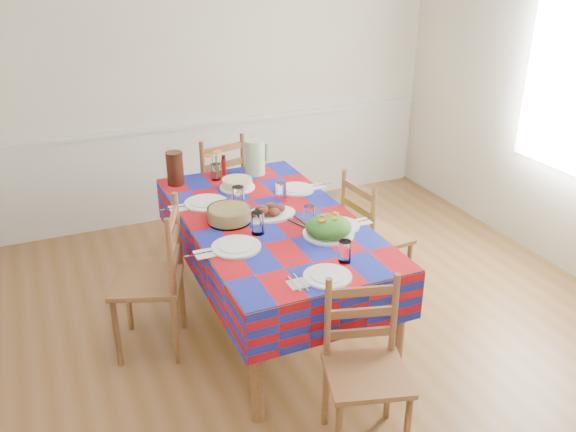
{
  "coord_description": "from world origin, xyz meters",
  "views": [
    {
      "loc": [
        -1.57,
        -2.91,
        2.5
      ],
      "look_at": [
        -0.16,
        0.31,
        0.88
      ],
      "focal_mm": 38.0,
      "sensor_mm": 36.0,
      "label": 1
    }
  ],
  "objects_px": {
    "meat_platter": "(270,212)",
    "chair_near": "(365,369)",
    "chair_left": "(154,280)",
    "tea_pitcher": "(175,168)",
    "green_pitcher": "(255,157)",
    "dining_table": "(270,229)",
    "chair_far": "(216,191)",
    "chair_right": "(372,237)"
  },
  "relations": [
    {
      "from": "green_pitcher",
      "to": "tea_pitcher",
      "type": "xyz_separation_m",
      "value": [
        -0.63,
        0.03,
        -0.01
      ]
    },
    {
      "from": "chair_near",
      "to": "chair_left",
      "type": "distance_m",
      "value": 1.5
    },
    {
      "from": "chair_left",
      "to": "chair_right",
      "type": "height_order",
      "value": "chair_left"
    },
    {
      "from": "meat_platter",
      "to": "chair_near",
      "type": "relative_size",
      "value": 0.38
    },
    {
      "from": "green_pitcher",
      "to": "chair_far",
      "type": "xyz_separation_m",
      "value": [
        -0.2,
        0.45,
        -0.42
      ]
    },
    {
      "from": "dining_table",
      "to": "meat_platter",
      "type": "xyz_separation_m",
      "value": [
        0.01,
        0.03,
        0.12
      ]
    },
    {
      "from": "dining_table",
      "to": "meat_platter",
      "type": "distance_m",
      "value": 0.12
    },
    {
      "from": "chair_left",
      "to": "chair_right",
      "type": "relative_size",
      "value": 1.05
    },
    {
      "from": "chair_left",
      "to": "chair_right",
      "type": "bearing_deg",
      "value": 110.66
    },
    {
      "from": "dining_table",
      "to": "tea_pitcher",
      "type": "bearing_deg",
      "value": 116.64
    },
    {
      "from": "chair_right",
      "to": "tea_pitcher",
      "type": "bearing_deg",
      "value": 50.37
    },
    {
      "from": "chair_far",
      "to": "chair_right",
      "type": "xyz_separation_m",
      "value": [
        0.79,
        -1.27,
        -0.02
      ]
    },
    {
      "from": "dining_table",
      "to": "chair_near",
      "type": "xyz_separation_m",
      "value": [
        0.01,
        -1.27,
        -0.24
      ]
    },
    {
      "from": "chair_far",
      "to": "chair_right",
      "type": "bearing_deg",
      "value": 109.47
    },
    {
      "from": "tea_pitcher",
      "to": "chair_near",
      "type": "xyz_separation_m",
      "value": [
        0.44,
        -2.12,
        -0.45
      ]
    },
    {
      "from": "dining_table",
      "to": "chair_near",
      "type": "height_order",
      "value": "chair_near"
    },
    {
      "from": "chair_far",
      "to": "meat_platter",
      "type": "bearing_deg",
      "value": 77.62
    },
    {
      "from": "meat_platter",
      "to": "green_pitcher",
      "type": "bearing_deg",
      "value": 76.15
    },
    {
      "from": "tea_pitcher",
      "to": "chair_right",
      "type": "relative_size",
      "value": 0.26
    },
    {
      "from": "chair_right",
      "to": "green_pitcher",
      "type": "bearing_deg",
      "value": 31.02
    },
    {
      "from": "chair_far",
      "to": "chair_left",
      "type": "xyz_separation_m",
      "value": [
        -0.81,
        -1.29,
        0.0
      ]
    },
    {
      "from": "dining_table",
      "to": "chair_far",
      "type": "xyz_separation_m",
      "value": [
        0.01,
        1.27,
        -0.2
      ]
    },
    {
      "from": "chair_near",
      "to": "chair_far",
      "type": "distance_m",
      "value": 2.54
    },
    {
      "from": "chair_near",
      "to": "chair_right",
      "type": "distance_m",
      "value": 1.5
    },
    {
      "from": "dining_table",
      "to": "chair_right",
      "type": "distance_m",
      "value": 0.83
    },
    {
      "from": "green_pitcher",
      "to": "chair_far",
      "type": "bearing_deg",
      "value": 113.58
    },
    {
      "from": "chair_right",
      "to": "meat_platter",
      "type": "bearing_deg",
      "value": 82.39
    },
    {
      "from": "dining_table",
      "to": "green_pitcher",
      "type": "bearing_deg",
      "value": 75.85
    },
    {
      "from": "meat_platter",
      "to": "chair_far",
      "type": "distance_m",
      "value": 1.28
    },
    {
      "from": "tea_pitcher",
      "to": "chair_far",
      "type": "relative_size",
      "value": 0.25
    },
    {
      "from": "green_pitcher",
      "to": "chair_near",
      "type": "relative_size",
      "value": 0.29
    },
    {
      "from": "tea_pitcher",
      "to": "chair_near",
      "type": "bearing_deg",
      "value": -78.37
    },
    {
      "from": "meat_platter",
      "to": "chair_far",
      "type": "relative_size",
      "value": 0.35
    },
    {
      "from": "chair_near",
      "to": "chair_left",
      "type": "height_order",
      "value": "chair_left"
    },
    {
      "from": "tea_pitcher",
      "to": "chair_right",
      "type": "distance_m",
      "value": 1.55
    },
    {
      "from": "green_pitcher",
      "to": "tea_pitcher",
      "type": "relative_size",
      "value": 1.08
    },
    {
      "from": "green_pitcher",
      "to": "tea_pitcher",
      "type": "bearing_deg",
      "value": 177.64
    },
    {
      "from": "chair_left",
      "to": "chair_near",
      "type": "bearing_deg",
      "value": 53.23
    },
    {
      "from": "meat_platter",
      "to": "chair_right",
      "type": "xyz_separation_m",
      "value": [
        0.79,
        -0.04,
        -0.33
      ]
    },
    {
      "from": "green_pitcher",
      "to": "tea_pitcher",
      "type": "height_order",
      "value": "green_pitcher"
    },
    {
      "from": "meat_platter",
      "to": "chair_left",
      "type": "relative_size",
      "value": 0.35
    },
    {
      "from": "chair_near",
      "to": "chair_right",
      "type": "bearing_deg",
      "value": 74.16
    }
  ]
}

